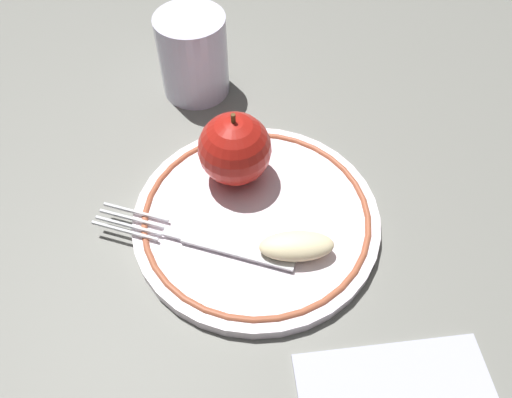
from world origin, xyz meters
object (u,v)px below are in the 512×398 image
(fork, at_px, (198,240))
(drinking_glass, at_px, (193,55))
(plate, at_px, (256,216))
(apple_red_whole, at_px, (235,149))
(apple_slice_front, at_px, (297,246))

(fork, height_order, drinking_glass, drinking_glass)
(plate, xyz_separation_m, fork, (0.02, -0.06, 0.01))
(apple_red_whole, height_order, fork, apple_red_whole)
(apple_red_whole, height_order, apple_slice_front, apple_red_whole)
(apple_red_whole, height_order, drinking_glass, same)
(plate, distance_m, apple_slice_front, 0.06)
(fork, bearing_deg, drinking_glass, -68.31)
(plate, bearing_deg, apple_slice_front, 28.87)
(apple_red_whole, distance_m, fork, 0.09)
(plate, bearing_deg, fork, -67.70)
(plate, xyz_separation_m, apple_red_whole, (-0.05, -0.01, 0.04))
(apple_red_whole, bearing_deg, drinking_glass, -170.47)
(plate, bearing_deg, apple_red_whole, -167.74)
(plate, relative_size, apple_red_whole, 2.95)
(apple_slice_front, bearing_deg, drinking_glass, -68.54)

